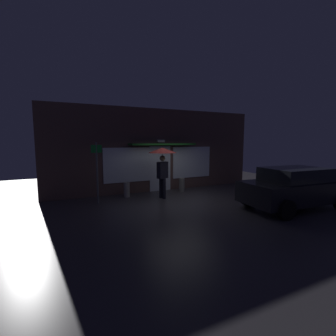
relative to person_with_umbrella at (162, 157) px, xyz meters
name	(u,v)px	position (x,y,z in m)	size (l,w,h in m)	color
ground_plane	(181,201)	(0.52, -0.72, -1.76)	(18.00, 18.00, 0.00)	#38353A
building_facade	(159,151)	(0.52, 1.62, 0.22)	(10.63, 1.00, 4.00)	brown
person_with_umbrella	(162,157)	(0.00, 0.00, 0.00)	(1.19, 1.19, 2.17)	black
parked_car	(294,188)	(3.74, -3.40, -1.00)	(3.99, 2.15, 1.49)	black
street_sign_post	(97,169)	(-2.65, 0.26, -0.40)	(0.40, 0.07, 2.40)	#595B60
sidewalk_bollard	(182,185)	(1.36, 0.76, -1.42)	(0.28, 0.28, 0.67)	slate
sidewalk_bollard_2	(127,189)	(-1.33, 0.88, -1.43)	(0.26, 0.26, 0.66)	#9E998E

